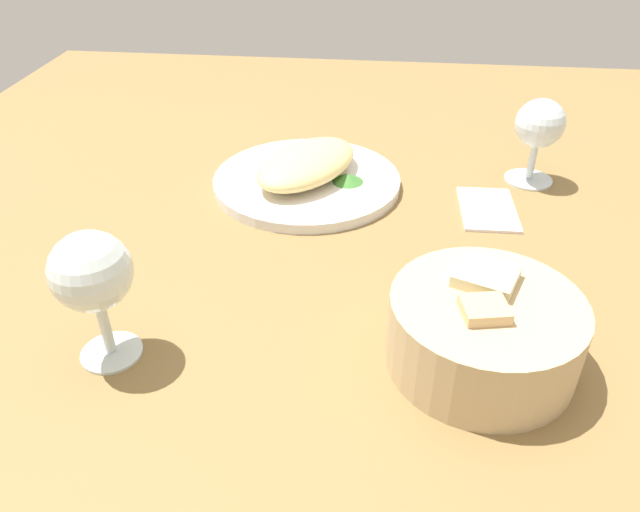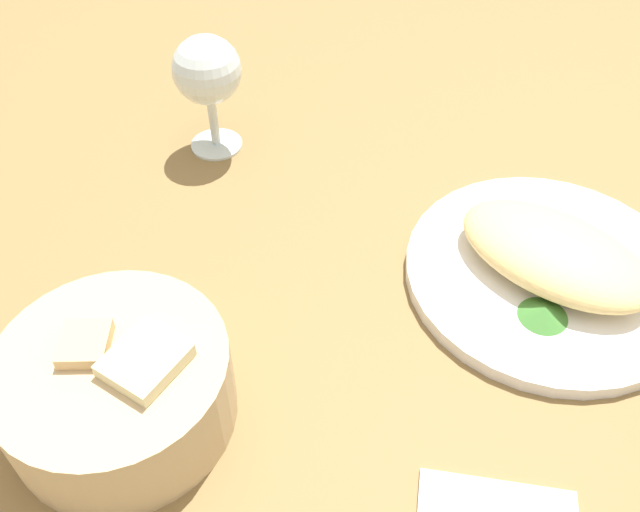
{
  "view_description": "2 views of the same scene",
  "coord_description": "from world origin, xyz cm",
  "px_view_note": "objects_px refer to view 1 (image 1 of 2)",
  "views": [
    {
      "loc": [
        64.3,
        2.94,
        40.04
      ],
      "look_at": [
        12.74,
        -2.83,
        4.56
      ],
      "focal_mm": 34.41,
      "sensor_mm": 36.0,
      "label": 1
    },
    {
      "loc": [
        1.76,
        37.72,
        46.84
      ],
      "look_at": [
        9.39,
        -3.39,
        3.23
      ],
      "focal_mm": 38.53,
      "sensor_mm": 36.0,
      "label": 2
    }
  ],
  "objects_px": {
    "wine_glass_far": "(539,129)",
    "folded_napkin": "(488,208)",
    "bread_basket": "(483,330)",
    "wine_glass_near": "(92,276)",
    "plate": "(307,181)"
  },
  "relations": [
    {
      "from": "wine_glass_near",
      "to": "wine_glass_far",
      "type": "distance_m",
      "value": 0.6
    },
    {
      "from": "plate",
      "to": "wine_glass_near",
      "type": "xyz_separation_m",
      "value": [
        0.35,
        -0.14,
        0.08
      ]
    },
    {
      "from": "bread_basket",
      "to": "folded_napkin",
      "type": "distance_m",
      "value": 0.29
    },
    {
      "from": "wine_glass_far",
      "to": "folded_napkin",
      "type": "height_order",
      "value": "wine_glass_far"
    },
    {
      "from": "bread_basket",
      "to": "wine_glass_near",
      "type": "height_order",
      "value": "wine_glass_near"
    },
    {
      "from": "plate",
      "to": "wine_glass_near",
      "type": "relative_size",
      "value": 1.96
    },
    {
      "from": "bread_basket",
      "to": "folded_napkin",
      "type": "xyz_separation_m",
      "value": [
        -0.28,
        0.04,
        -0.03
      ]
    },
    {
      "from": "plate",
      "to": "wine_glass_far",
      "type": "xyz_separation_m",
      "value": [
        -0.05,
        0.31,
        0.07
      ]
    },
    {
      "from": "plate",
      "to": "folded_napkin",
      "type": "height_order",
      "value": "plate"
    },
    {
      "from": "bread_basket",
      "to": "wine_glass_near",
      "type": "bearing_deg",
      "value": -85.01
    },
    {
      "from": "wine_glass_near",
      "to": "wine_glass_far",
      "type": "xyz_separation_m",
      "value": [
        -0.4,
        0.45,
        -0.01
      ]
    },
    {
      "from": "wine_glass_far",
      "to": "folded_napkin",
      "type": "xyz_separation_m",
      "value": [
        0.09,
        -0.07,
        -0.07
      ]
    },
    {
      "from": "bread_basket",
      "to": "wine_glass_near",
      "type": "xyz_separation_m",
      "value": [
        0.03,
        -0.34,
        0.05
      ]
    },
    {
      "from": "wine_glass_near",
      "to": "folded_napkin",
      "type": "height_order",
      "value": "wine_glass_near"
    },
    {
      "from": "bread_basket",
      "to": "wine_glass_near",
      "type": "distance_m",
      "value": 0.35
    }
  ]
}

